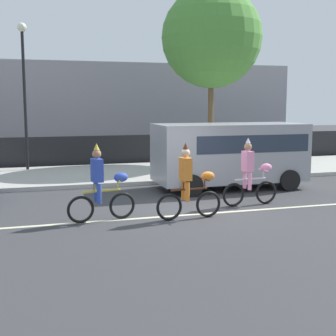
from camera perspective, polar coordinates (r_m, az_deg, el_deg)
The scene contains 11 objects.
ground_plane at distance 12.68m, azimuth 2.69°, elevation -5.16°, with size 80.00×80.00×0.00m, color #38383A.
road_centre_line at distance 12.23m, azimuth 3.47°, elevation -5.65°, with size 36.00×0.14×0.01m, color beige.
sidewalk_curb at distance 18.82m, azimuth -3.90°, elevation -0.61°, with size 60.00×5.00×0.15m, color #ADAAA3.
fence_line at distance 21.55m, azimuth -5.63°, elevation 2.14°, with size 40.00×0.08×1.40m, color black.
building_backdrop at distance 29.67m, azimuth -14.32°, elevation 7.09°, with size 28.00×8.00×5.08m, color #99939E.
parade_cyclist_cobalt at distance 11.49m, azimuth -8.06°, elevation -2.33°, with size 1.71×0.52×1.92m.
parade_cyclist_orange at distance 11.61m, azimuth 2.66°, elevation -2.15°, with size 1.72×0.50×1.92m.
parade_cyclist_pink at distance 13.34m, azimuth 10.07°, elevation -0.94°, with size 1.72×0.50×1.92m.
parked_van_grey at distance 15.85m, azimuth 7.77°, elevation 2.11°, with size 5.00×2.22×2.18m.
street_lamp_post at distance 19.93m, azimuth -17.17°, elevation 10.82°, with size 0.36×0.36×5.86m.
street_tree_near_lamp at distance 21.45m, azimuth 5.34°, elevation 15.53°, with size 4.42×4.42×7.78m.
Camera 1 is at (-4.12, -11.64, 2.89)m, focal length 50.00 mm.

